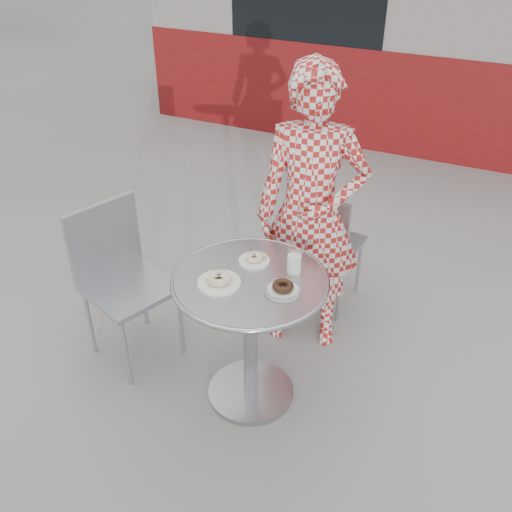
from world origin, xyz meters
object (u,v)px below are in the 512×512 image
at_px(seated_person, 311,214).
at_px(milk_cup, 294,263).
at_px(chair_far, 324,267).
at_px(plate_far, 255,259).
at_px(plate_checker, 283,288).
at_px(bistro_table, 250,310).
at_px(plate_near, 219,280).
at_px(chair_left, 133,313).

height_order(seated_person, milk_cup, seated_person).
distance_m(seated_person, milk_cup, 0.48).
height_order(chair_far, plate_far, chair_far).
relative_size(chair_far, plate_checker, 4.86).
bearing_deg(plate_far, bistro_table, -72.74).
bearing_deg(plate_checker, milk_cup, 94.17).
bearing_deg(plate_near, plate_checker, 15.03).
xyz_separation_m(bistro_table, plate_near, (-0.11, -0.10, 0.21)).
bearing_deg(milk_cup, plate_near, -139.51).
distance_m(seated_person, plate_near, 0.73).
bearing_deg(plate_near, plate_far, 74.61).
bearing_deg(seated_person, chair_left, -159.74).
relative_size(bistro_table, plate_far, 4.99).
height_order(seated_person, plate_near, seated_person).
xyz_separation_m(chair_left, plate_checker, (0.93, -0.04, 0.50)).
height_order(chair_far, chair_left, chair_left).
distance_m(bistro_table, seated_person, 0.66).
bearing_deg(seated_person, milk_cup, -93.53).
bearing_deg(plate_far, plate_checker, -36.72).
bearing_deg(chair_far, plate_near, 84.68).
bearing_deg(chair_left, milk_cup, -62.94).
xyz_separation_m(bistro_table, seated_person, (0.07, 0.61, 0.24)).
height_order(seated_person, plate_checker, seated_person).
xyz_separation_m(bistro_table, plate_checker, (0.18, -0.02, 0.20)).
bearing_deg(plate_far, chair_left, -170.22).
height_order(chair_left, seated_person, seated_person).
bearing_deg(seated_person, plate_checker, -95.41).
bearing_deg(bistro_table, seated_person, 83.66).
bearing_deg(plate_near, bistro_table, 41.91).
distance_m(bistro_table, plate_far, 0.25).
relative_size(bistro_table, seated_person, 0.47).
height_order(chair_far, milk_cup, milk_cup).
relative_size(chair_far, plate_far, 5.45).
relative_size(chair_far, chair_left, 0.92).
xyz_separation_m(chair_left, milk_cup, (0.92, 0.12, 0.54)).
bearing_deg(milk_cup, plate_checker, -85.83).
distance_m(chair_left, plate_checker, 1.06).
height_order(seated_person, plate_far, seated_person).
xyz_separation_m(chair_left, plate_near, (0.64, -0.12, 0.50)).
height_order(bistro_table, chair_far, chair_far).
xyz_separation_m(bistro_table, chair_far, (0.06, 0.96, -0.32)).
xyz_separation_m(chair_far, plate_near, (-0.17, -1.06, 0.53)).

